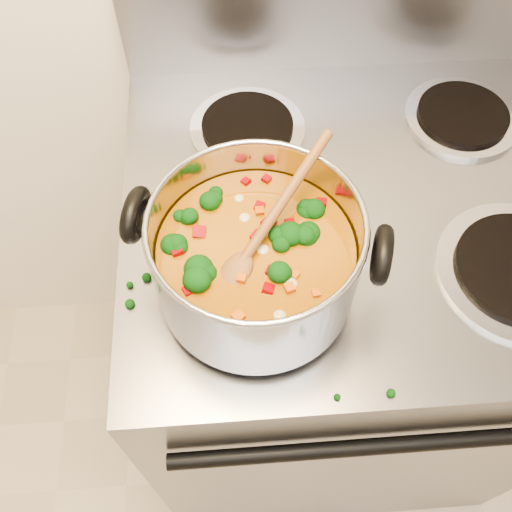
# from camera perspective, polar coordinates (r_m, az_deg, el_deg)

# --- Properties ---
(electric_range) EXTENTS (0.78, 0.70, 1.08)m
(electric_range) POSITION_cam_1_polar(r_m,az_deg,el_deg) (1.30, 8.06, -6.43)
(electric_range) COLOR gray
(electric_range) RESTS_ON ground
(stockpot) EXTENTS (0.33, 0.27, 0.16)m
(stockpot) POSITION_cam_1_polar(r_m,az_deg,el_deg) (0.73, -0.01, -0.22)
(stockpot) COLOR #A4A3AB
(stockpot) RESTS_ON electric_range
(wooden_spoon) EXTENTS (0.17, 0.20, 0.09)m
(wooden_spoon) POSITION_cam_1_polar(r_m,az_deg,el_deg) (0.70, 0.37, 2.02)
(wooden_spoon) COLOR brown
(wooden_spoon) RESTS_ON stockpot
(cooktop_crumbs) EXTENTS (0.39, 0.26, 0.01)m
(cooktop_crumbs) POSITION_cam_1_polar(r_m,az_deg,el_deg) (0.80, -5.65, -3.29)
(cooktop_crumbs) COLOR black
(cooktop_crumbs) RESTS_ON electric_range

